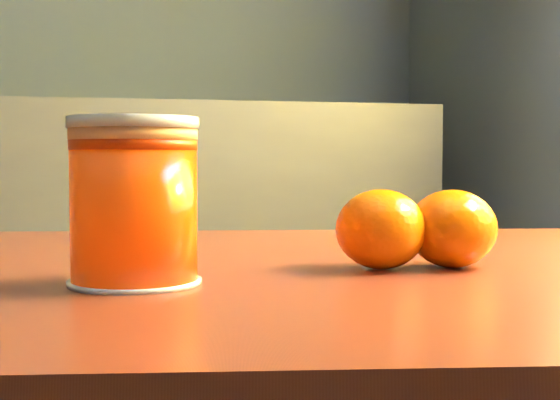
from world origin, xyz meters
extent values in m
cube|color=maroon|center=(0.97, 0.03, 0.66)|extent=(1.01, 0.80, 0.04)
cylinder|color=#FF3C05|center=(0.76, -0.03, 0.73)|extent=(0.09, 0.09, 0.10)
cylinder|color=#EDA560|center=(0.76, -0.03, 0.79)|extent=(0.09, 0.09, 0.01)
cylinder|color=silver|center=(0.76, -0.03, 0.79)|extent=(0.09, 0.09, 0.01)
ellipsoid|color=#F16504|center=(0.96, 0.00, 0.71)|extent=(0.09, 0.09, 0.06)
ellipsoid|color=#F16504|center=(1.02, 0.00, 0.71)|extent=(0.08, 0.08, 0.06)
camera|label=1|loc=(0.73, -0.57, 0.77)|focal=50.00mm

